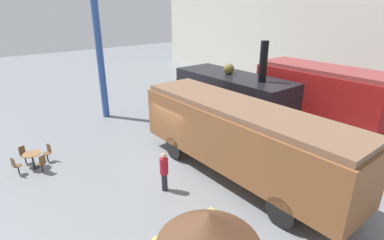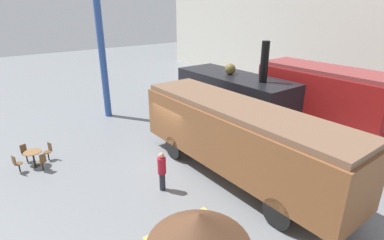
% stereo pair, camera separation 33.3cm
% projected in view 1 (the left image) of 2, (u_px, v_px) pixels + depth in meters
% --- Properties ---
extents(ground_plane, '(80.00, 80.00, 0.00)m').
position_uv_depth(ground_plane, '(176.00, 153.00, 15.33)').
color(ground_plane, gray).
extents(backdrop_wall, '(44.00, 0.15, 9.00)m').
position_uv_depth(backdrop_wall, '(339.00, 41.00, 22.73)').
color(backdrop_wall, beige).
rests_on(backdrop_wall, ground_plane).
extents(streamlined_locomotive, '(9.10, 2.72, 3.85)m').
position_uv_depth(streamlined_locomotive, '(332.00, 97.00, 16.84)').
color(streamlined_locomotive, maroon).
rests_on(streamlined_locomotive, ground_plane).
extents(steam_locomotive, '(7.62, 2.76, 5.39)m').
position_uv_depth(steam_locomotive, '(232.00, 96.00, 18.02)').
color(steam_locomotive, black).
rests_on(steam_locomotive, ground_plane).
extents(passenger_coach_wooden, '(10.33, 2.63, 3.33)m').
position_uv_depth(passenger_coach_wooden, '(240.00, 135.00, 12.54)').
color(passenger_coach_wooden, brown).
rests_on(passenger_coach_wooden, ground_plane).
extents(cafe_table_near, '(0.79, 0.79, 0.74)m').
position_uv_depth(cafe_table_near, '(32.00, 157.00, 13.76)').
color(cafe_table_near, black).
rests_on(cafe_table_near, ground_plane).
extents(cafe_chair_0, '(0.37, 0.39, 0.87)m').
position_uv_depth(cafe_chair_0, '(48.00, 152.00, 14.38)').
color(cafe_chair_0, black).
rests_on(cafe_chair_0, ground_plane).
extents(cafe_chair_1, '(0.39, 0.37, 0.87)m').
position_uv_depth(cafe_chair_1, '(23.00, 154.00, 14.18)').
color(cafe_chair_1, black).
rests_on(cafe_chair_1, ground_plane).
extents(cafe_chair_2, '(0.37, 0.39, 0.87)m').
position_uv_depth(cafe_chair_2, '(16.00, 165.00, 13.18)').
color(cafe_chair_2, black).
rests_on(cafe_chair_2, ground_plane).
extents(cafe_chair_3, '(0.39, 0.37, 0.87)m').
position_uv_depth(cafe_chair_3, '(42.00, 162.00, 13.38)').
color(cafe_chair_3, black).
rests_on(cafe_chair_3, ground_plane).
extents(visitor_person, '(0.34, 0.34, 1.69)m').
position_uv_depth(visitor_person, '(164.00, 170.00, 11.96)').
color(visitor_person, '#262633').
rests_on(visitor_person, ground_plane).
extents(support_pillar, '(0.44, 0.44, 8.00)m').
position_uv_depth(support_pillar, '(100.00, 57.00, 18.98)').
color(support_pillar, '#2D519E').
rests_on(support_pillar, ground_plane).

